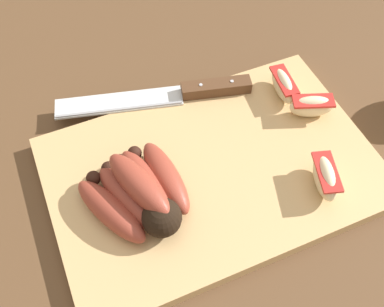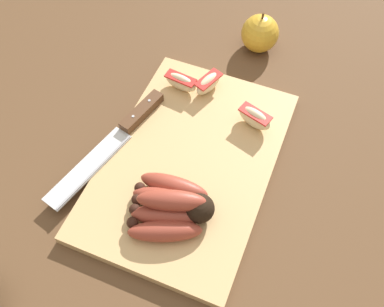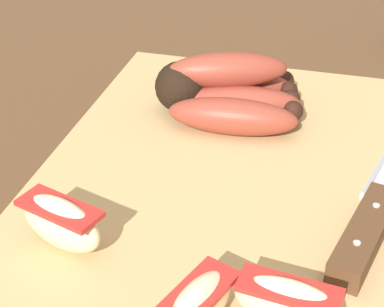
# 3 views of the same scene
# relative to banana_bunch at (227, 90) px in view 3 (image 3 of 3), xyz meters

# --- Properties ---
(ground_plane) EXTENTS (6.00, 6.00, 0.00)m
(ground_plane) POSITION_rel_banana_bunch_xyz_m (-0.12, -0.01, -0.04)
(ground_plane) COLOR brown
(cutting_board) EXTENTS (0.42, 0.28, 0.02)m
(cutting_board) POSITION_rel_banana_bunch_xyz_m (-0.10, -0.02, -0.03)
(cutting_board) COLOR tan
(cutting_board) RESTS_ON ground_plane
(banana_bunch) EXTENTS (0.13, 0.14, 0.06)m
(banana_bunch) POSITION_rel_banana_bunch_xyz_m (0.00, 0.00, 0.00)
(banana_bunch) COLOR black
(banana_bunch) RESTS_ON cutting_board
(chefs_knife) EXTENTS (0.28, 0.10, 0.02)m
(chefs_knife) POSITION_rel_banana_bunch_xyz_m (-0.11, -0.14, -0.02)
(chefs_knife) COLOR silver
(chefs_knife) RESTS_ON cutting_board
(apple_wedge_near) EXTENTS (0.06, 0.04, 0.03)m
(apple_wedge_near) POSITION_rel_banana_bunch_xyz_m (-0.26, -0.04, -0.00)
(apple_wedge_near) COLOR beige
(apple_wedge_near) RESTS_ON cutting_board
(apple_wedge_middle) EXTENTS (0.04, 0.07, 0.04)m
(apple_wedge_middle) POSITION_rel_banana_bunch_xyz_m (-0.21, 0.07, -0.00)
(apple_wedge_middle) COLOR beige
(apple_wedge_middle) RESTS_ON cutting_board
(apple_wedge_far) EXTENTS (0.03, 0.07, 0.03)m
(apple_wedge_far) POSITION_rel_banana_bunch_xyz_m (-0.24, -0.09, -0.00)
(apple_wedge_far) COLOR beige
(apple_wedge_far) RESTS_ON cutting_board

